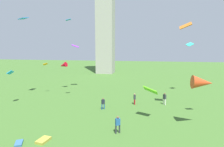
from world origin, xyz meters
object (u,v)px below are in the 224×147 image
Objects in this scene: kite_flying_3 at (150,90)px; kite_bundle_2 at (19,143)px; person_2 at (135,98)px; person_3 at (118,124)px; kite_flying_4 at (10,72)px; kite_flying_7 at (75,46)px; kite_flying_0 at (190,44)px; person_0 at (165,98)px; kite_flying_6 at (68,20)px; kite_flying_5 at (45,64)px; kite_bundle_0 at (43,140)px; kite_flying_10 at (23,18)px; kite_flying_1 at (63,65)px; kite_flying_8 at (186,26)px; person_1 at (103,103)px; kite_flying_9 at (202,83)px.

kite_flying_3 is 1.67× the size of kite_bundle_2.
person_2 is 9.80m from person_3.
kite_flying_7 is at bearing 135.42° from kite_flying_4.
kite_flying_0 reaches higher than person_3.
person_0 is 1.32× the size of kite_flying_4.
kite_flying_0 is (10.36, 19.00, 8.22)m from person_3.
kite_flying_6 is (-9.18, 9.25, 11.74)m from person_3.
kite_flying_5 reaches higher than person_3.
kite_flying_3 is 12.51m from kite_bundle_0.
kite_bundle_0 is at bearing 79.48° from kite_flying_7.
person_0 reaches higher than kite_bundle_2.
kite_flying_5 is 0.76× the size of kite_bundle_2.
kite_flying_4 is 1.08× the size of kite_bundle_0.
kite_flying_5 is 0.53× the size of kite_flying_10.
kite_flying_7 is at bearing -89.00° from person_3.
kite_flying_4 is (-27.59, -12.90, -4.33)m from kite_flying_0.
kite_flying_5 reaches higher than kite_bundle_0.
kite_flying_5 is 0.47× the size of kite_flying_7.
person_2 is 1.23× the size of kite_flying_4.
person_0 reaches higher than person_3.
person_0 reaches higher than person_2.
kite_flying_10 is at bearing 31.88° from kite_flying_7.
kite_flying_1 is (-24.92, -1.28, -4.23)m from kite_flying_0.
kite_flying_4 is 1.55× the size of kite_flying_6.
kite_flying_6 is at bearing 125.36° from kite_flying_5.
kite_bundle_2 is at bearing 52.49° from kite_flying_8.
person_0 is 1.22× the size of kite_flying_0.
kite_flying_0 reaches higher than kite_bundle_0.
kite_flying_10 is 1.45× the size of kite_bundle_2.
kite_flying_1 is at bearing 96.08° from person_1.
person_3 is at bearing 97.52° from kite_flying_7.
kite_bundle_0 is at bearing 85.93° from kite_flying_6.
kite_flying_8 is at bearing 143.31° from kite_flying_5.
person_3 is at bearing 158.78° from person_2.
kite_flying_10 is (-25.97, 7.20, 8.48)m from kite_flying_9.
person_1 is at bearing 80.78° from person_0.
person_0 is 1.08× the size of person_2.
kite_flying_10 reaches higher than person_1.
kite_flying_0 is (4.95, 8.50, 8.19)m from person_0.
kite_flying_5 reaches higher than person_0.
person_3 reaches higher than kite_bundle_0.
kite_flying_0 is at bearing -150.72° from person_3.
kite_flying_8 is at bearing 37.68° from kite_bundle_2.
person_1 is at bearing 1.06° from kite_flying_3.
kite_flying_3 is 16.14m from kite_flying_6.
kite_bundle_2 is at bearing 55.85° from kite_flying_3.
kite_flying_1 is at bearing -16.69° from kite_flying_3.
kite_flying_6 is at bearing 82.09° from kite_flying_7.
kite_flying_3 is at bearing 35.69° from kite_bundle_2.
person_2 is 10.75m from kite_flying_9.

